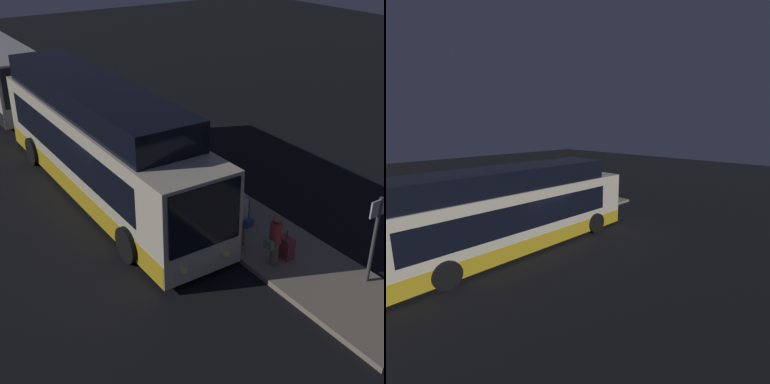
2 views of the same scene
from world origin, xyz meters
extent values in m
plane|color=black|center=(0.00, 0.00, 0.00)|extent=(80.00, 80.00, 0.00)
cube|color=gray|center=(0.00, 2.90, 0.08)|extent=(20.00, 2.61, 0.16)
cube|color=beige|center=(-1.03, 0.28, 1.58)|extent=(12.43, 2.46, 2.79)
cube|color=gold|center=(-1.03, 0.28, 0.54)|extent=(12.37, 2.48, 0.70)
cube|color=black|center=(-1.34, 0.28, 1.92)|extent=(10.19, 2.49, 1.23)
cube|color=black|center=(5.20, 0.28, 1.99)|extent=(0.06, 2.17, 1.79)
sphere|color=#F9E58C|center=(5.22, 0.95, 0.64)|extent=(0.24, 0.24, 0.24)
sphere|color=#F9E58C|center=(5.22, -0.40, 0.64)|extent=(0.24, 0.24, 0.24)
cylinder|color=black|center=(3.19, 1.51, 0.54)|extent=(1.08, 0.30, 1.08)
cylinder|color=black|center=(3.19, -0.96, 0.54)|extent=(1.08, 0.30, 1.08)
cylinder|color=black|center=(-4.89, 1.51, 0.54)|extent=(1.08, 0.30, 1.08)
cylinder|color=black|center=(-4.89, -0.96, 0.54)|extent=(1.08, 0.30, 1.08)
cube|color=black|center=(-1.53, 0.28, 3.45)|extent=(10.56, 2.27, 0.94)
cube|color=black|center=(-8.78, 0.28, 2.02)|extent=(0.06, 2.18, 1.82)
sphere|color=#F9E58C|center=(-8.76, 0.96, 0.64)|extent=(0.24, 0.24, 0.24)
sphere|color=#F9E58C|center=(-8.76, -0.41, 0.64)|extent=(0.24, 0.24, 0.24)
cylinder|color=black|center=(-10.73, 1.52, 0.54)|extent=(1.07, 0.30, 1.07)
cylinder|color=#6B604C|center=(4.44, 2.05, 0.56)|extent=(0.35, 0.35, 0.79)
cylinder|color=silver|center=(4.44, 2.05, 1.29)|extent=(0.50, 0.50, 0.68)
sphere|color=beige|center=(4.44, 2.05, 1.76)|extent=(0.26, 0.26, 0.26)
cube|color=#334C7F|center=(4.74, 2.12, 1.00)|extent=(0.20, 0.30, 0.24)
cylinder|color=#6B604C|center=(5.76, 2.21, 0.52)|extent=(0.27, 0.27, 0.72)
cylinder|color=#BF3333|center=(5.76, 2.21, 1.19)|extent=(0.38, 0.38, 0.62)
sphere|color=#9E7051|center=(5.76, 2.21, 1.62)|extent=(0.23, 0.23, 0.23)
cube|color=#598C59|center=(5.81, 1.94, 0.93)|extent=(0.30, 0.18, 0.24)
cube|color=maroon|center=(5.70, 2.71, 0.49)|extent=(0.46, 0.28, 0.64)
cylinder|color=black|center=(5.70, 2.71, 0.93)|extent=(0.02, 0.02, 0.24)
cylinder|color=#4C4C51|center=(7.71, 3.78, 1.41)|extent=(0.10, 0.10, 2.50)
cube|color=silver|center=(7.71, 3.78, 2.39)|extent=(0.04, 0.67, 0.46)
cylinder|color=#593319|center=(3.27, 3.08, 0.49)|extent=(0.44, 0.44, 0.65)
camera|label=1|loc=(14.76, -6.44, 8.77)|focal=50.00mm
camera|label=2|loc=(-8.55, -11.14, 5.84)|focal=28.00mm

